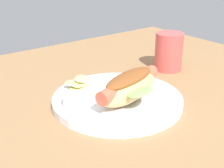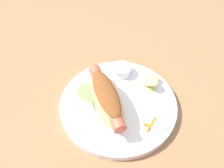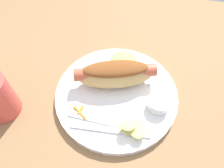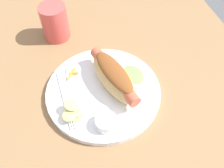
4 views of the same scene
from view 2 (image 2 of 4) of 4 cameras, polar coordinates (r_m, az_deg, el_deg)
name	(u,v)px [view 2 (image 2 of 4)]	position (r cm, az deg, el deg)	size (l,w,h in cm)	color
ground_plane	(128,99)	(64.24, 3.64, -3.28)	(120.00, 90.00, 1.80)	olive
plate	(118,105)	(60.95, 1.41, -4.59)	(27.33, 27.33, 1.60)	white
hot_dog	(106,97)	(57.15, -1.38, -3.01)	(18.03, 12.63, 5.93)	tan
sauce_ramekin	(122,70)	(65.49, 2.19, 3.09)	(4.70, 4.70, 2.36)	white
fork	(157,100)	(61.43, 9.91, -3.48)	(16.36, 1.87, 0.40)	silver
knife	(151,105)	(60.32, 8.53, -4.62)	(15.30, 1.40, 0.36)	silver
chips_pile	(150,82)	(63.36, 8.34, 0.40)	(6.52, 5.92, 2.81)	#D7CF71
carrot_garnish	(150,124)	(57.18, 8.39, -8.85)	(3.58, 3.16, 0.65)	orange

